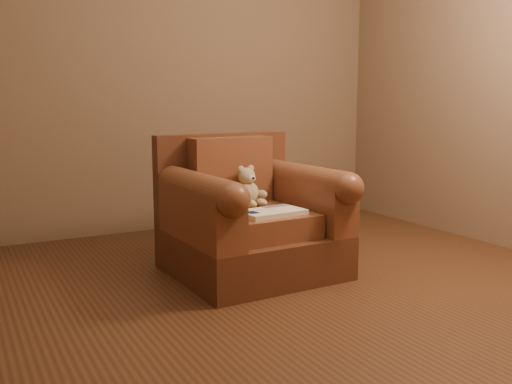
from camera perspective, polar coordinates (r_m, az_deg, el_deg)
name	(u,v)px	position (r m, az deg, el deg)	size (l,w,h in m)	color
floor	(289,301)	(3.15, 3.30, -10.81)	(4.00, 4.00, 0.00)	#50301B
armchair	(249,220)	(3.57, -0.70, -2.83)	(0.99, 0.94, 0.85)	#552E1C
teddy_bear	(249,190)	(3.63, -0.73, 0.18)	(0.19, 0.22, 0.26)	tan
guidebook	(272,212)	(3.35, 1.56, -2.05)	(0.40, 0.26, 0.03)	beige
side_table	(310,207)	(4.14, 5.44, -1.48)	(0.41, 0.41, 0.58)	gold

